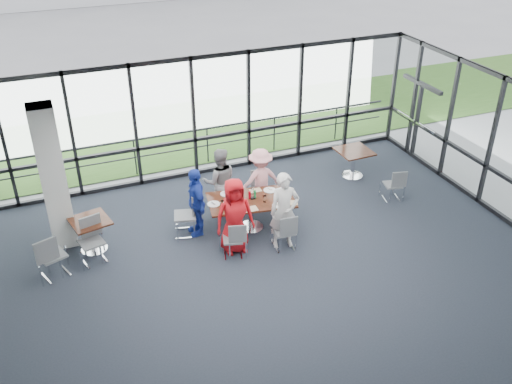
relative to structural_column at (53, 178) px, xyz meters
name	(u,v)px	position (x,y,z in m)	size (l,w,h in m)	color
floor	(270,284)	(3.60, -3.00, -1.61)	(12.00, 10.00, 0.02)	#212833
ceiling	(273,136)	(3.60, -3.00, 1.60)	(12.00, 10.00, 0.04)	white
curtain_wall_back	(194,118)	(3.60, 2.00, 0.00)	(12.00, 0.10, 3.20)	white
exit_door	(417,121)	(9.60, 0.75, -0.55)	(0.12, 1.60, 2.10)	black
structural_column	(53,178)	(0.00, 0.00, 0.00)	(0.50, 0.50, 3.20)	silver
apron	(154,109)	(3.60, 7.00, -1.62)	(80.00, 70.00, 0.02)	gray
grass_strip	(169,131)	(3.60, 5.00, -1.59)	(80.00, 5.00, 0.01)	#30541D
guard_rail	(190,148)	(3.60, 2.60, -1.10)	(0.06, 0.06, 12.00)	#2D2D33
main_table	(251,204)	(3.99, -0.98, -0.98)	(2.05, 1.35, 0.75)	#351C10
side_table_left	(91,226)	(0.54, -0.51, -0.98)	(0.91, 0.91, 0.75)	#351C10
side_table_right	(354,155)	(7.40, 0.32, -0.97)	(0.87, 0.87, 0.75)	#351C10
diner_near_left	(235,216)	(3.37, -1.63, -0.75)	(0.83, 0.54, 1.70)	red
diner_near_right	(284,211)	(4.39, -1.88, -0.73)	(0.63, 0.46, 1.74)	silver
diner_far_left	(220,182)	(3.57, -0.08, -0.77)	(0.80, 0.50, 1.65)	slate
diner_far_right	(261,180)	(4.51, -0.26, -0.82)	(1.01, 0.52, 1.56)	pink
diner_end	(196,202)	(2.80, -0.70, -0.80)	(0.94, 0.51, 1.61)	#1B33A1
chair_main_nl	(233,239)	(3.25, -1.82, -1.19)	(0.40, 0.40, 0.81)	slate
chair_main_nr	(284,231)	(4.36, -1.97, -1.18)	(0.41, 0.41, 0.84)	slate
chair_main_fl	(227,192)	(3.77, 0.06, -1.17)	(0.42, 0.42, 0.86)	slate
chair_main_fr	(261,189)	(4.59, -0.14, -1.17)	(0.42, 0.42, 0.85)	slate
chair_main_end	(185,215)	(2.54, -0.67, -1.12)	(0.47, 0.47, 0.97)	slate
chair_spare_la	(52,255)	(-0.31, -1.12, -1.11)	(0.48, 0.48, 0.98)	slate
chair_spare_lb	(91,242)	(0.48, -0.93, -1.12)	(0.47, 0.47, 0.95)	slate
chair_spare_r	(393,185)	(7.68, -1.09, -1.20)	(0.40, 0.40, 0.81)	slate
plate_nl	(233,208)	(3.48, -1.20, -0.84)	(0.25, 0.25, 0.01)	white
plate_nr	(278,205)	(4.43, -1.45, -0.84)	(0.25, 0.25, 0.01)	white
plate_fl	(226,194)	(3.56, -0.56, -0.84)	(0.28, 0.28, 0.01)	white
plate_fr	(270,190)	(4.53, -0.77, -0.84)	(0.28, 0.28, 0.01)	white
plate_end	(214,204)	(3.15, -0.87, -0.84)	(0.28, 0.28, 0.01)	white
tumbler_a	(242,204)	(3.69, -1.19, -0.79)	(0.06, 0.06, 0.13)	white
tumbler_b	(265,199)	(4.23, -1.19, -0.78)	(0.07, 0.07, 0.15)	white
tumbler_c	(252,191)	(4.11, -0.75, -0.79)	(0.06, 0.06, 0.13)	white
tumbler_d	(222,204)	(3.30, -1.05, -0.77)	(0.08, 0.08, 0.15)	white
menu_a	(250,209)	(3.83, -1.36, -0.85)	(0.31, 0.22, 0.00)	silver
menu_b	(291,203)	(4.75, -1.45, -0.85)	(0.30, 0.21, 0.00)	silver
menu_c	(255,190)	(4.23, -0.65, -0.85)	(0.27, 0.19, 0.00)	silver
condiment_caddy	(253,198)	(4.04, -0.98, -0.83)	(0.10, 0.07, 0.04)	black
ketchup_bottle	(250,195)	(3.98, -0.94, -0.76)	(0.06, 0.06, 0.18)	#A80010
green_bottle	(255,194)	(4.09, -0.97, -0.75)	(0.05, 0.05, 0.20)	#167735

